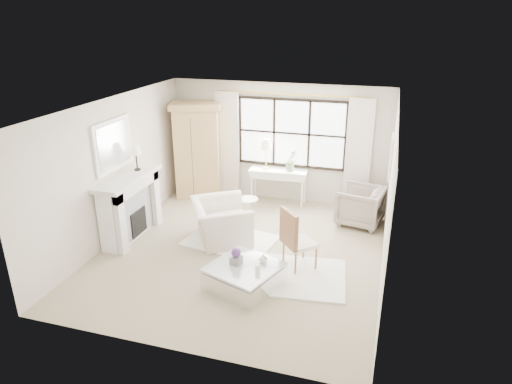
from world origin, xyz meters
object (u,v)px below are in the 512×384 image
Objects in this scene: console_table at (278,186)px; armoire at (197,150)px; coffee_table at (244,277)px; club_armchair at (221,222)px.

armoire is at bearing -179.93° from console_table.
armoire is at bearing 143.11° from coffee_table.
armoire is 2.06m from console_table.
club_armchair is (-0.59, -2.13, -0.02)m from console_table.
console_table is 1.04× the size of coffee_table.
club_armchair is 1.71m from coffee_table.
armoire is at bearing 2.21° from club_armchair.
console_table is at bearing 115.17° from coffee_table.
console_table is at bearing -46.88° from club_armchair.
coffee_table is (0.93, -1.43, -0.20)m from club_armchair.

